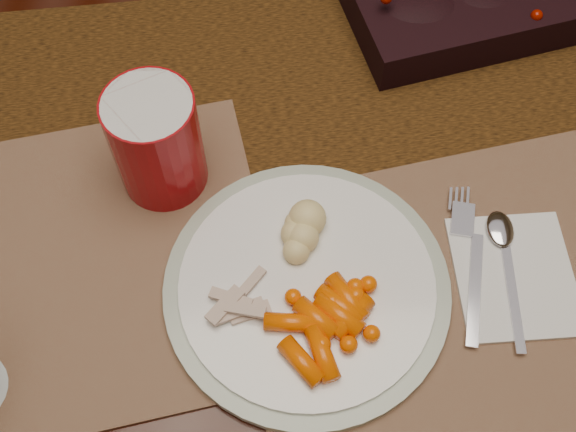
{
  "coord_description": "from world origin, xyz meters",
  "views": [
    {
      "loc": [
        -0.05,
        -0.59,
        1.41
      ],
      "look_at": [
        -0.03,
        -0.25,
        0.8
      ],
      "focal_mm": 45.0,
      "sensor_mm": 36.0,
      "label": 1
    }
  ],
  "objects_px": {
    "napkin": "(514,276)",
    "baby_carrots": "(312,327)",
    "placemat_main": "(487,306)",
    "mashed_potatoes": "(290,230)",
    "dining_table": "(303,205)",
    "turkey_shreds": "(240,299)",
    "red_cup": "(157,142)",
    "dinner_plate": "(307,287)"
  },
  "relations": [
    {
      "from": "napkin",
      "to": "baby_carrots",
      "type": "bearing_deg",
      "value": -167.02
    },
    {
      "from": "placemat_main",
      "to": "mashed_potatoes",
      "type": "xyz_separation_m",
      "value": [
        -0.19,
        0.07,
        0.04
      ]
    },
    {
      "from": "dining_table",
      "to": "placemat_main",
      "type": "xyz_separation_m",
      "value": [
        0.16,
        -0.33,
        0.38
      ]
    },
    {
      "from": "mashed_potatoes",
      "to": "placemat_main",
      "type": "bearing_deg",
      "value": -20.27
    },
    {
      "from": "dining_table",
      "to": "turkey_shreds",
      "type": "relative_size",
      "value": 28.7
    },
    {
      "from": "napkin",
      "to": "placemat_main",
      "type": "bearing_deg",
      "value": -138.82
    },
    {
      "from": "napkin",
      "to": "red_cup",
      "type": "distance_m",
      "value": 0.38
    },
    {
      "from": "baby_carrots",
      "to": "red_cup",
      "type": "height_order",
      "value": "red_cup"
    },
    {
      "from": "napkin",
      "to": "dining_table",
      "type": "bearing_deg",
      "value": 119.66
    },
    {
      "from": "napkin",
      "to": "red_cup",
      "type": "relative_size",
      "value": 1.08
    },
    {
      "from": "baby_carrots",
      "to": "napkin",
      "type": "relative_size",
      "value": 0.9
    },
    {
      "from": "dinner_plate",
      "to": "red_cup",
      "type": "distance_m",
      "value": 0.21
    },
    {
      "from": "dining_table",
      "to": "red_cup",
      "type": "relative_size",
      "value": 14.42
    },
    {
      "from": "baby_carrots",
      "to": "napkin",
      "type": "bearing_deg",
      "value": 15.07
    },
    {
      "from": "dinner_plate",
      "to": "red_cup",
      "type": "height_order",
      "value": "red_cup"
    },
    {
      "from": "napkin",
      "to": "red_cup",
      "type": "height_order",
      "value": "red_cup"
    },
    {
      "from": "baby_carrots",
      "to": "turkey_shreds",
      "type": "bearing_deg",
      "value": 154.63
    },
    {
      "from": "placemat_main",
      "to": "turkey_shreds",
      "type": "height_order",
      "value": "turkey_shreds"
    },
    {
      "from": "placemat_main",
      "to": "napkin",
      "type": "xyz_separation_m",
      "value": [
        0.03,
        0.03,
        0.0
      ]
    },
    {
      "from": "mashed_potatoes",
      "to": "napkin",
      "type": "height_order",
      "value": "mashed_potatoes"
    },
    {
      "from": "red_cup",
      "to": "napkin",
      "type": "bearing_deg",
      "value": -20.4
    },
    {
      "from": "red_cup",
      "to": "mashed_potatoes",
      "type": "bearing_deg",
      "value": -34.54
    },
    {
      "from": "mashed_potatoes",
      "to": "red_cup",
      "type": "bearing_deg",
      "value": 145.46
    },
    {
      "from": "placemat_main",
      "to": "red_cup",
      "type": "height_order",
      "value": "red_cup"
    },
    {
      "from": "mashed_potatoes",
      "to": "dining_table",
      "type": "bearing_deg",
      "value": 82.93
    },
    {
      "from": "dinner_plate",
      "to": "mashed_potatoes",
      "type": "xyz_separation_m",
      "value": [
        -0.01,
        0.05,
        0.03
      ]
    },
    {
      "from": "mashed_potatoes",
      "to": "turkey_shreds",
      "type": "xyz_separation_m",
      "value": [
        -0.05,
        -0.06,
        -0.01
      ]
    },
    {
      "from": "red_cup",
      "to": "turkey_shreds",
      "type": "bearing_deg",
      "value": -62.46
    },
    {
      "from": "dining_table",
      "to": "baby_carrots",
      "type": "xyz_separation_m",
      "value": [
        -0.02,
        -0.36,
        0.41
      ]
    },
    {
      "from": "dining_table",
      "to": "placemat_main",
      "type": "bearing_deg",
      "value": -64.72
    },
    {
      "from": "placemat_main",
      "to": "dinner_plate",
      "type": "bearing_deg",
      "value": 161.45
    },
    {
      "from": "dining_table",
      "to": "napkin",
      "type": "height_order",
      "value": "napkin"
    },
    {
      "from": "dinner_plate",
      "to": "turkey_shreds",
      "type": "relative_size",
      "value": 4.49
    },
    {
      "from": "dinner_plate",
      "to": "red_cup",
      "type": "relative_size",
      "value": 2.26
    },
    {
      "from": "dinner_plate",
      "to": "napkin",
      "type": "distance_m",
      "value": 0.21
    },
    {
      "from": "dining_table",
      "to": "placemat_main",
      "type": "height_order",
      "value": "placemat_main"
    },
    {
      "from": "dining_table",
      "to": "red_cup",
      "type": "distance_m",
      "value": 0.5
    },
    {
      "from": "mashed_potatoes",
      "to": "red_cup",
      "type": "distance_m",
      "value": 0.16
    },
    {
      "from": "placemat_main",
      "to": "baby_carrots",
      "type": "height_order",
      "value": "baby_carrots"
    },
    {
      "from": "red_cup",
      "to": "placemat_main",
      "type": "bearing_deg",
      "value": -26.51
    },
    {
      "from": "placemat_main",
      "to": "baby_carrots",
      "type": "relative_size",
      "value": 3.89
    },
    {
      "from": "dining_table",
      "to": "red_cup",
      "type": "height_order",
      "value": "red_cup"
    }
  ]
}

